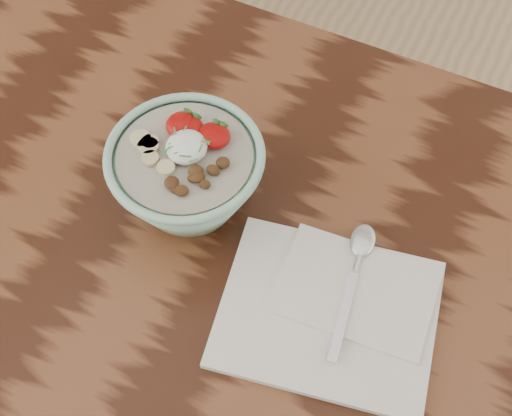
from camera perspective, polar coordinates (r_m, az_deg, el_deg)
The scene contains 4 objects.
table at distance 102.13cm, azimuth -1.50°, elevation -6.95°, with size 160.00×90.00×75.00cm.
breakfast_bowl at distance 93.27cm, azimuth -5.51°, elevation 2.72°, with size 20.45×20.45×13.49cm.
napkin at distance 90.78cm, azimuth 6.23°, elevation -8.00°, with size 30.15×26.03×1.64cm.
spoon at distance 92.78cm, azimuth 8.18°, elevation -4.01°, with size 5.23×19.82×1.03cm.
Camera 1 is at (21.30, -38.25, 157.98)cm, focal length 50.00 mm.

